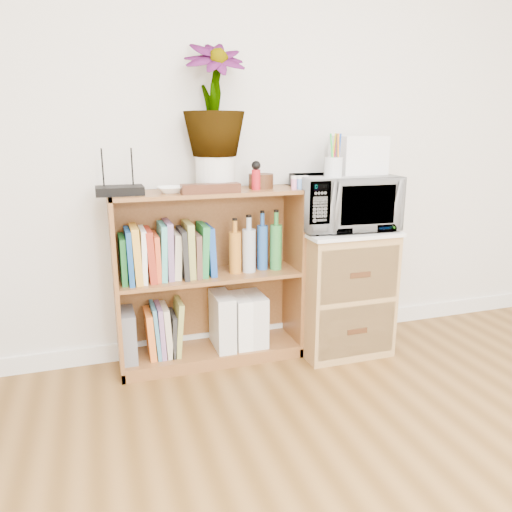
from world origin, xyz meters
name	(u,v)px	position (x,y,z in m)	size (l,w,h in m)	color
skirting_board	(262,333)	(0.00, 2.24, 0.05)	(4.00, 0.02, 0.10)	white
bookshelf	(209,278)	(-0.35, 2.10, 0.47)	(1.00, 0.30, 0.95)	brown
wicker_unit	(339,291)	(0.40, 2.02, 0.35)	(0.50, 0.45, 0.70)	#9E7542
microwave	(344,202)	(0.40, 2.02, 0.87)	(0.53, 0.36, 0.30)	white
pen_cup	(333,167)	(0.29, 1.94, 1.07)	(0.09, 0.09, 0.10)	silver
small_appliance	(358,155)	(0.50, 2.06, 1.12)	(0.26, 0.22, 0.21)	white
router	(120,191)	(-0.79, 2.08, 0.97)	(0.23, 0.15, 0.04)	black
white_bowl	(170,190)	(-0.55, 2.07, 0.97)	(0.13, 0.13, 0.03)	white
plant_pot	(215,173)	(-0.30, 2.12, 1.04)	(0.20, 0.20, 0.17)	silver
potted_plant	(214,100)	(-0.30, 2.12, 1.40)	(0.31, 0.31, 0.56)	#39742E
trinket_box	(211,188)	(-0.35, 2.00, 0.97)	(0.29, 0.07, 0.05)	#381C0F
kokeshi_doll	(256,180)	(-0.10, 2.06, 1.00)	(0.05, 0.05, 0.10)	#B4161E
wooden_bowl	(261,181)	(-0.05, 2.11, 0.99)	(0.13, 0.13, 0.08)	#351D0E
paint_jars	(300,184)	(0.13, 2.01, 0.98)	(0.11, 0.04, 0.06)	pink
file_box	(128,335)	(-0.80, 2.10, 0.20)	(0.08, 0.22, 0.27)	slate
magazine_holder_left	(222,321)	(-0.29, 2.09, 0.23)	(0.10, 0.25, 0.31)	silver
magazine_holder_mid	(241,320)	(-0.18, 2.09, 0.21)	(0.09, 0.23, 0.29)	white
magazine_holder_right	(255,318)	(-0.09, 2.09, 0.21)	(0.09, 0.23, 0.29)	silver
cookbooks	(167,253)	(-0.57, 2.10, 0.63)	(0.49, 0.20, 0.30)	#1B6629
liquor_bottles	(255,243)	(-0.09, 2.10, 0.65)	(0.30, 0.07, 0.32)	#BB7123
lower_books	(164,330)	(-0.61, 2.10, 0.21)	(0.20, 0.19, 0.30)	orange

